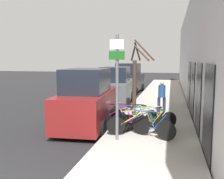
# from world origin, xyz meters

# --- Properties ---
(ground_plane) EXTENTS (80.00, 80.00, 0.00)m
(ground_plane) POSITION_xyz_m (0.00, 11.20, 0.00)
(ground_plane) COLOR black
(sidewalk_curb) EXTENTS (3.20, 32.00, 0.15)m
(sidewalk_curb) POSITION_xyz_m (2.60, 14.00, 0.07)
(sidewalk_curb) COLOR #ADA89E
(sidewalk_curb) RESTS_ON ground
(building_facade) EXTENTS (0.23, 32.00, 6.50)m
(building_facade) POSITION_xyz_m (4.35, 13.92, 3.23)
(building_facade) COLOR #BCBCC1
(building_facade) RESTS_ON ground
(signpost) EXTENTS (0.51, 0.12, 3.40)m
(signpost) POSITION_xyz_m (1.58, 4.49, 2.02)
(signpost) COLOR #595B60
(signpost) RESTS_ON sidewalk_curb
(bicycle_0) EXTENTS (2.26, 0.87, 0.92)m
(bicycle_0) POSITION_xyz_m (2.33, 5.05, 0.54)
(bicycle_0) COLOR black
(bicycle_0) RESTS_ON sidewalk_curb
(bicycle_1) EXTENTS (2.21, 0.74, 0.90)m
(bicycle_1) POSITION_xyz_m (2.22, 5.22, 0.54)
(bicycle_1) COLOR black
(bicycle_1) RESTS_ON sidewalk_curb
(bicycle_2) EXTENTS (2.25, 1.13, 0.99)m
(bicycle_2) POSITION_xyz_m (1.48, 5.62, 0.57)
(bicycle_2) COLOR black
(bicycle_2) RESTS_ON sidewalk_curb
(bicycle_3) EXTENTS (2.01, 1.13, 0.89)m
(bicycle_3) POSITION_xyz_m (2.50, 5.90, 0.53)
(bicycle_3) COLOR black
(bicycle_3) RESTS_ON sidewalk_curb
(bicycle_4) EXTENTS (2.25, 0.59, 0.87)m
(bicycle_4) POSITION_xyz_m (2.21, 6.06, 0.53)
(bicycle_4) COLOR black
(bicycle_4) RESTS_ON sidewalk_curb
(bicycle_5) EXTENTS (2.22, 0.61, 0.89)m
(bicycle_5) POSITION_xyz_m (1.85, 6.40, 0.53)
(bicycle_5) COLOR black
(bicycle_5) RESTS_ON sidewalk_curb
(parked_car_0) EXTENTS (2.21, 4.56, 2.41)m
(parked_car_0) POSITION_xyz_m (-0.08, 6.34, 1.08)
(parked_car_0) COLOR maroon
(parked_car_0) RESTS_ON ground
(parked_car_1) EXTENTS (2.18, 4.84, 2.34)m
(parked_car_1) POSITION_xyz_m (-0.04, 11.60, 1.06)
(parked_car_1) COLOR #51565B
(parked_car_1) RESTS_ON ground
(parked_car_2) EXTENTS (2.25, 4.71, 2.48)m
(parked_car_2) POSITION_xyz_m (-0.23, 17.43, 1.12)
(parked_car_2) COLOR black
(parked_car_2) RESTS_ON ground
(pedestrian_near) EXTENTS (0.40, 0.35, 1.58)m
(pedestrian_near) POSITION_xyz_m (2.82, 9.25, 1.06)
(pedestrian_near) COLOR #1E2338
(pedestrian_near) RESTS_ON sidewalk_curb
(street_tree) EXTENTS (1.26, 1.55, 3.55)m
(street_tree) POSITION_xyz_m (1.63, 8.33, 1.82)
(street_tree) COLOR #3D2D23
(street_tree) RESTS_ON sidewalk_curb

